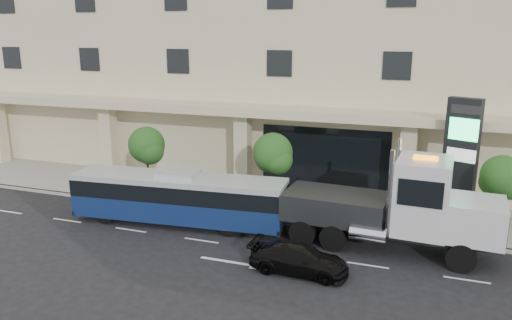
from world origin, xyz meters
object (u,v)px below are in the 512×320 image
Objects in this scene: signage_pylon at (460,161)px; black_sedan at (299,259)px; tow_truck at (399,208)px; city_bus at (179,197)px.

black_sedan is at bearing -107.05° from signage_pylon.
signage_pylon is at bearing 60.95° from tow_truck.
city_bus is at bearing 67.63° from black_sedan.
black_sedan is 10.45m from signage_pylon.
city_bus reaches higher than black_sedan.
city_bus is at bearing -139.85° from signage_pylon.
signage_pylon is (13.72, 4.50, 2.02)m from city_bus.
city_bus is at bearing -174.76° from tow_truck.
city_bus is 1.04× the size of tow_truck.
tow_truck is (11.10, 0.37, 0.61)m from city_bus.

